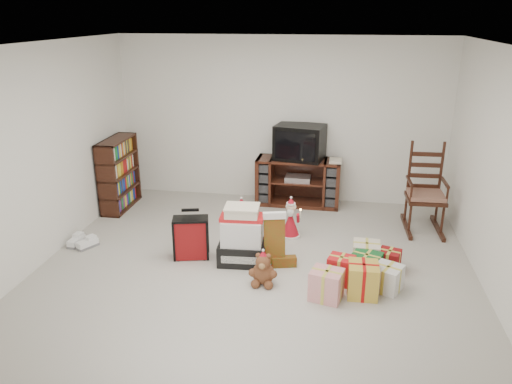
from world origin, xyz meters
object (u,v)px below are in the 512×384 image
Objects in this scene: mrs_claus_figurine at (242,222)px; sneaker_pair at (82,243)px; santa_figurine at (290,222)px; gift_cluster at (362,270)px; red_suitcase at (191,238)px; crt_television at (300,142)px; tv_stand at (298,182)px; gift_pile at (242,238)px; bookshelf at (119,175)px; rocking_chair at (424,199)px; teddy_bear at (263,271)px.

mrs_claus_figurine reaches higher than sneaker_pair.
santa_figurine is 0.46× the size of gift_cluster.
red_suitcase is 0.76× the size of crt_television.
gift_cluster is at bearing -67.30° from tv_stand.
gift_pile reaches higher than red_suitcase.
bookshelf is at bearing 123.43° from red_suitcase.
rocking_chair is at bearing 30.82° from sneaker_pair.
crt_television reaches higher than mrs_claus_figurine.
teddy_bear is (0.95, -0.47, -0.10)m from red_suitcase.
gift_cluster is at bearing -20.31° from red_suitcase.
rocking_chair reaches higher than gift_cluster.
santa_figurine is at bearing -78.57° from crt_television.
teddy_bear is 0.65× the size of santa_figurine.
sneaker_pair is (-2.41, 0.54, -0.11)m from teddy_bear.
santa_figurine is at bearing 130.77° from gift_cluster.
rocking_chair is 3.19m from red_suitcase.
red_suitcase is at bearing 153.37° from teddy_bear.
teddy_bear is (-0.17, -2.47, -0.20)m from tv_stand.
rocking_chair is 2.69m from teddy_bear.
santa_figurine is (-1.76, -0.60, -0.21)m from rocking_chair.
tv_stand is 0.62m from crt_television.
mrs_claus_figurine is at bearing -172.40° from santa_figurine.
mrs_claus_figurine is (-0.15, 0.71, -0.10)m from gift_pile.
crt_television reaches higher than gift_cluster.
bookshelf is 1.77× the size of red_suitcase.
bookshelf is at bearing -156.23° from crt_television.
sneaker_pair is at bearing -87.61° from bookshelf.
gift_pile is 1.91× the size of sneaker_pair.
santa_figurine is 0.64m from mrs_claus_figurine.
crt_television reaches higher than sneaker_pair.
sneaker_pair is (-1.46, 0.07, -0.21)m from red_suitcase.
santa_figurine is (0.17, 1.26, 0.05)m from teddy_bear.
bookshelf is at bearing -166.94° from tv_stand.
gift_cluster is 1.54× the size of crt_television.
santa_figurine is 1.03× the size of mrs_claus_figurine.
teddy_bear is 1.27m from santa_figurine.
teddy_bear is 0.46× the size of crt_television.
teddy_bear is 0.99× the size of sneaker_pair.
tv_stand is at bearing 12.08° from bookshelf.
rocking_chair is 1.87m from santa_figurine.
tv_stand is at bearing -114.00° from crt_television.
tv_stand reaches higher than santa_figurine.
red_suitcase is 0.85m from mrs_claus_figurine.
sneaker_pair is at bearing 174.79° from gift_cluster.
gift_pile is at bearing -78.45° from mrs_claus_figurine.
crt_television is at bearing 89.96° from santa_figurine.
sneaker_pair is at bearing -164.92° from rocking_chair.
santa_figurine is at bearing 82.15° from teddy_bear.
bookshelf reaches higher than teddy_bear.
mrs_claus_figurine is at bearing -165.78° from rocking_chair.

